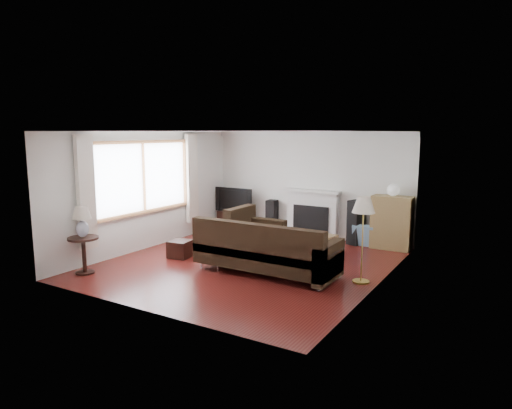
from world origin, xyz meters
The scene contains 17 objects.
room centered at (0.00, 0.00, 1.25)m, with size 5.10×5.60×2.54m.
window centered at (-2.45, -0.20, 1.55)m, with size 0.12×2.74×1.54m, color brown.
curtain_near centered at (-2.40, -1.72, 1.40)m, with size 0.10×0.35×2.10m, color white.
curtain_far centered at (-2.40, 1.32, 1.40)m, with size 0.10×0.35×2.10m, color white.
fireplace centered at (0.15, 2.64, 0.57)m, with size 1.40×0.26×1.15m, color white.
tv_stand centered at (-1.92, 2.50, 0.23)m, with size 0.93×0.42×0.47m, color black.
television centered at (-1.92, 2.50, 0.78)m, with size 1.08×0.14×0.62m, color black.
speaker_left centered at (-0.89, 2.55, 0.41)m, with size 0.23×0.28×0.83m, color black.
speaker_right centered at (1.27, 2.52, 0.50)m, with size 0.28×0.33×0.99m, color black.
bookshelf centered at (2.05, 2.52, 0.57)m, with size 0.83×0.40×1.15m, color olive.
globe_lamp centered at (2.05, 2.52, 1.28)m, with size 0.26×0.26×0.26m, color white.
sectional_sofa centered at (0.60, -0.34, 0.45)m, with size 2.77×2.02×0.89m, color black.
coffee_table centered at (0.69, 1.11, 0.23)m, with size 1.17×0.64×0.46m, color olive.
footstool centered at (-1.39, -0.34, 0.17)m, with size 0.40×0.40×0.34m, color black.
floor_lamp centered at (2.22, 0.02, 0.73)m, with size 0.37×0.37×1.45m, color gold.
side_table centered at (-2.15, -2.04, 0.33)m, with size 0.53×0.53×0.66m, color black.
table_lamp centered at (-2.15, -2.04, 0.93)m, with size 0.33×0.33×0.54m, color silver.
Camera 1 is at (4.49, -7.17, 2.48)m, focal length 32.00 mm.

